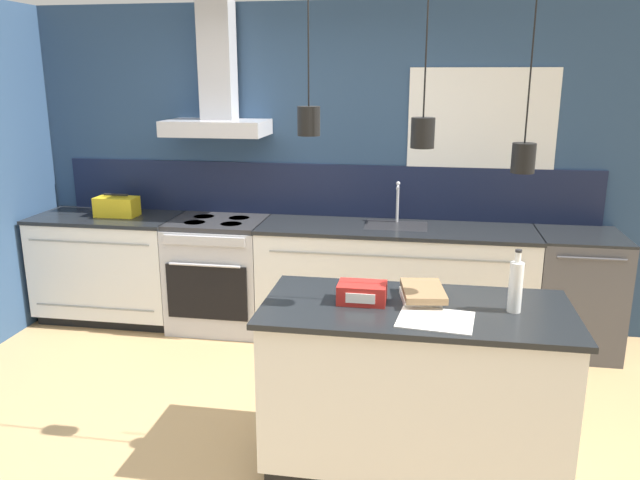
{
  "coord_description": "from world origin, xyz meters",
  "views": [
    {
      "loc": [
        0.83,
        -3.01,
        2.05
      ],
      "look_at": [
        0.21,
        0.69,
        1.05
      ],
      "focal_mm": 35.0,
      "sensor_mm": 36.0,
      "label": 1
    }
  ],
  "objects": [
    {
      "name": "ground_plane",
      "position": [
        0.0,
        0.0,
        0.0
      ],
      "size": [
        16.0,
        16.0,
        0.0
      ],
      "primitive_type": "plane",
      "color": "tan",
      "rests_on": "ground"
    },
    {
      "name": "wall_back",
      "position": [
        -0.04,
        2.0,
        1.36
      ],
      "size": [
        5.6,
        2.18,
        2.6
      ],
      "color": "navy",
      "rests_on": "ground_plane"
    },
    {
      "name": "counter_run_left",
      "position": [
        -1.78,
        1.69,
        0.46
      ],
      "size": [
        1.19,
        0.64,
        0.91
      ],
      "color": "black",
      "rests_on": "ground_plane"
    },
    {
      "name": "counter_run_sink",
      "position": [
        0.63,
        1.69,
        0.46
      ],
      "size": [
        2.13,
        0.64,
        1.24
      ],
      "color": "black",
      "rests_on": "ground_plane"
    },
    {
      "name": "oven_range",
      "position": [
        -0.81,
        1.69,
        0.46
      ],
      "size": [
        0.76,
        0.66,
        0.91
      ],
      "color": "#B5B5BA",
      "rests_on": "ground_plane"
    },
    {
      "name": "dishwasher",
      "position": [
        1.99,
        1.69,
        0.46
      ],
      "size": [
        0.61,
        0.65,
        0.91
      ],
      "color": "#4C4C51",
      "rests_on": "ground_plane"
    },
    {
      "name": "kitchen_island",
      "position": [
        0.82,
        -0.0,
        0.46
      ],
      "size": [
        1.57,
        0.75,
        0.91
      ],
      "color": "black",
      "rests_on": "ground_plane"
    },
    {
      "name": "bottle_on_island",
      "position": [
        1.3,
        0.01,
        1.04
      ],
      "size": [
        0.07,
        0.07,
        0.32
      ],
      "color": "silver",
      "rests_on": "kitchen_island"
    },
    {
      "name": "book_stack",
      "position": [
        0.84,
        0.09,
        0.95
      ],
      "size": [
        0.25,
        0.36,
        0.07
      ],
      "color": "silver",
      "rests_on": "kitchen_island"
    },
    {
      "name": "red_supply_box",
      "position": [
        0.54,
        0.01,
        0.96
      ],
      "size": [
        0.25,
        0.17,
        0.1
      ],
      "color": "red",
      "rests_on": "kitchen_island"
    },
    {
      "name": "paper_pile",
      "position": [
        0.91,
        -0.17,
        0.91
      ],
      "size": [
        0.39,
        0.33,
        0.01
      ],
      "color": "silver",
      "rests_on": "kitchen_island"
    },
    {
      "name": "yellow_toolbox",
      "position": [
        -1.67,
        1.69,
        0.99
      ],
      "size": [
        0.34,
        0.18,
        0.19
      ],
      "color": "gold",
      "rests_on": "counter_run_left"
    }
  ]
}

